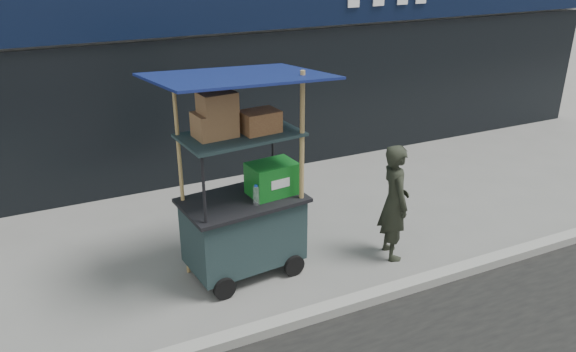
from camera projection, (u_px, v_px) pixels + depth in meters
ground at (352, 295)px, 6.51m from camera, size 80.00×80.00×0.00m
curb at (362, 300)px, 6.32m from camera, size 80.00×0.18×0.12m
vendor_cart at (244, 206)px, 6.64m from camera, size 2.03×1.53×2.56m
vendor_man at (394, 202)px, 7.04m from camera, size 0.49×0.63×1.52m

